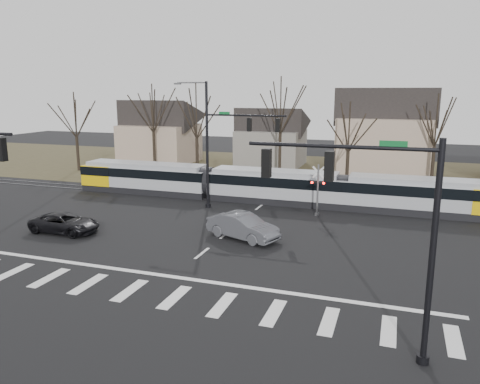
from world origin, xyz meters
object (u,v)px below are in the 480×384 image
(suv, at_px, (65,223))
(tram, at_px, (273,185))
(sedan, at_px, (243,226))
(rail_crossing_signal, at_px, (318,192))

(suv, bearing_deg, tram, -40.36)
(sedan, height_order, rail_crossing_signal, rail_crossing_signal)
(sedan, relative_size, rail_crossing_signal, 1.33)
(suv, bearing_deg, rail_crossing_signal, -57.51)
(sedan, relative_size, suv, 1.11)
(sedan, distance_m, rail_crossing_signal, 8.20)
(rail_crossing_signal, bearing_deg, tram, 143.96)
(tram, relative_size, rail_crossing_signal, 9.31)
(suv, xyz_separation_m, rail_crossing_signal, (15.52, 9.94, 1.22))
(tram, height_order, suv, tram)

